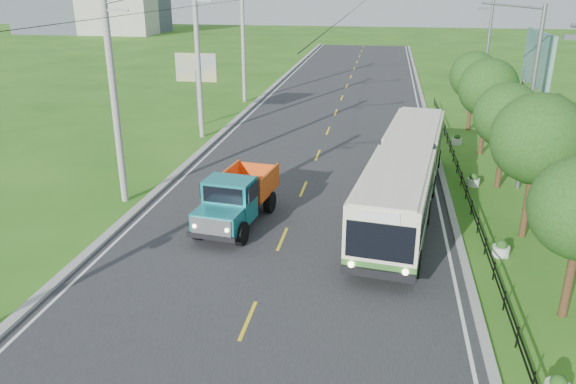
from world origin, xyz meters
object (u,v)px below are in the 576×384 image
(tree_back, at_px, (474,78))
(planter_mid, at_px, (473,181))
(pole_mid, at_px, (199,61))
(planter_far, at_px, (457,140))
(tree_fourth, at_px, (507,118))
(planter_near, at_px, (501,249))
(dump_truck, at_px, (237,196))
(pole_far, at_px, (244,42))
(billboard_right, at_px, (537,67))
(streetlight_far, at_px, (484,56))
(bus, at_px, (405,171))
(tree_fifth, at_px, (488,91))
(tree_third, at_px, (537,143))
(billboard_left, at_px, (196,72))
(pole_near, at_px, (115,96))
(streetlight_mid, at_px, (528,93))

(tree_back, bearing_deg, planter_mid, -95.91)
(pole_mid, height_order, planter_far, pole_mid)
(tree_fourth, xyz_separation_m, planter_near, (-1.26, -8.14, -3.30))
(pole_mid, relative_size, dump_truck, 1.74)
(pole_far, bearing_deg, billboard_right, -32.30)
(pole_mid, xyz_separation_m, streetlight_far, (18.90, 7.00, -0.19))
(streetlight_far, distance_m, bus, 18.89)
(tree_fifth, height_order, dump_truck, tree_fifth)
(tree_fifth, bearing_deg, tree_third, -90.00)
(pole_mid, bearing_deg, planter_near, -41.65)
(tree_fourth, distance_m, planter_far, 8.62)
(pole_far, height_order, streetlight_far, pole_far)
(planter_far, height_order, billboard_left, billboard_left)
(tree_back, relative_size, streetlight_far, 0.61)
(pole_mid, xyz_separation_m, planter_near, (16.86, -15.00, -4.81))
(pole_mid, height_order, pole_far, same)
(pole_near, bearing_deg, billboard_left, 94.72)
(planter_far, bearing_deg, streetlight_far, 71.20)
(tree_third, height_order, planter_near, tree_third)
(planter_far, bearing_deg, planter_near, -90.00)
(tree_fourth, xyz_separation_m, planter_far, (-1.26, 7.86, -3.30))
(tree_fifth, relative_size, billboard_right, 0.79)
(pole_far, bearing_deg, tree_fifth, -35.36)
(tree_fourth, xyz_separation_m, planter_mid, (-1.26, -0.14, -3.30))
(streetlight_mid, bearing_deg, tree_back, 93.70)
(planter_far, height_order, bus, bus)
(tree_fourth, bearing_deg, tree_back, 90.00)
(pole_near, bearing_deg, tree_back, 43.41)
(streetlight_mid, xyz_separation_m, streetlight_far, (0.00, 14.00, 0.00))
(pole_mid, height_order, tree_fifth, pole_mid)
(planter_far, height_order, billboard_right, billboard_right)
(planter_near, height_order, planter_far, same)
(pole_mid, xyz_separation_m, pole_far, (0.00, 12.00, 0.00))
(tree_third, xyz_separation_m, billboard_right, (2.44, 11.86, 1.36))
(bus, bearing_deg, billboard_left, 143.79)
(streetlight_far, xyz_separation_m, dump_truck, (-12.86, -20.77, -3.59))
(tree_fourth, bearing_deg, pole_far, 133.85)
(streetlight_mid, distance_m, dump_truck, 14.97)
(pole_far, bearing_deg, streetlight_far, -14.81)
(billboard_left, bearing_deg, bus, -43.58)
(tree_fourth, height_order, streetlight_far, streetlight_far)
(streetlight_mid, height_order, streetlight_far, same)
(billboard_left, bearing_deg, pole_far, 82.17)
(pole_near, relative_size, bus, 0.63)
(pole_near, distance_m, tree_third, 18.17)
(tree_fourth, relative_size, planter_near, 8.06)
(pole_near, xyz_separation_m, planter_far, (16.86, 13.00, -4.81))
(pole_near, relative_size, streetlight_mid, 1.10)
(tree_fourth, distance_m, billboard_left, 21.72)
(streetlight_mid, distance_m, planter_near, 9.46)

